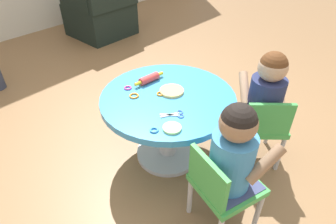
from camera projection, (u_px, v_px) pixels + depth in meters
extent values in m
plane|color=olive|center=(168.00, 154.00, 2.04)|extent=(10.00, 10.00, 0.00)
cylinder|color=silver|center=(168.00, 152.00, 2.03)|extent=(0.44, 0.44, 0.03)
cylinder|color=silver|center=(168.00, 129.00, 1.91)|extent=(0.12, 0.12, 0.46)
cylinder|color=#338CD1|center=(168.00, 98.00, 1.76)|extent=(0.83, 0.83, 0.04)
cylinder|color=#B7B7BC|center=(258.00, 211.00, 1.51)|extent=(0.03, 0.03, 0.28)
cylinder|color=#B7B7BC|center=(227.00, 178.00, 1.69)|extent=(0.03, 0.03, 0.28)
cylinder|color=#B7B7BC|center=(190.00, 196.00, 1.58)|extent=(0.03, 0.03, 0.28)
cube|color=green|center=(227.00, 184.00, 1.45)|extent=(0.38, 0.38, 0.04)
cube|color=green|center=(207.00, 178.00, 1.32)|extent=(0.10, 0.26, 0.22)
cube|color=#3F4772|center=(227.00, 184.00, 1.45)|extent=(0.35, 0.33, 0.04)
cylinder|color=#3F8CCC|center=(231.00, 161.00, 1.35)|extent=(0.21, 0.21, 0.30)
sphere|color=#997051|center=(238.00, 123.00, 1.21)|extent=(0.17, 0.17, 0.17)
sphere|color=black|center=(239.00, 121.00, 1.21)|extent=(0.16, 0.16, 0.16)
cylinder|color=#997051|center=(265.00, 164.00, 1.30)|extent=(0.22, 0.12, 0.17)
cylinder|color=#997051|center=(233.00, 136.00, 1.45)|extent=(0.22, 0.12, 0.17)
cylinder|color=#B7B7BC|center=(269.00, 128.00, 2.05)|extent=(0.03, 0.03, 0.28)
cylinder|color=#B7B7BC|center=(233.00, 128.00, 2.06)|extent=(0.03, 0.03, 0.28)
cylinder|color=#B7B7BC|center=(280.00, 154.00, 1.85)|extent=(0.03, 0.03, 0.28)
cylinder|color=#B7B7BC|center=(240.00, 153.00, 1.85)|extent=(0.03, 0.03, 0.28)
cube|color=green|center=(260.00, 122.00, 1.86)|extent=(0.42, 0.42, 0.04)
cube|color=green|center=(269.00, 119.00, 1.67)|extent=(0.20, 0.22, 0.22)
cube|color=#3F4772|center=(260.00, 122.00, 1.86)|extent=(0.38, 0.38, 0.04)
cylinder|color=navy|center=(265.00, 100.00, 1.76)|extent=(0.21, 0.21, 0.30)
sphere|color=tan|center=(273.00, 67.00, 1.62)|extent=(0.17, 0.17, 0.17)
sphere|color=#593319|center=(273.00, 65.00, 1.61)|extent=(0.16, 0.16, 0.16)
cylinder|color=tan|center=(279.00, 88.00, 1.82)|extent=(0.20, 0.18, 0.17)
cylinder|color=tan|center=(244.00, 88.00, 1.82)|extent=(0.20, 0.18, 0.17)
cube|color=black|center=(101.00, 19.00, 3.76)|extent=(0.71, 0.71, 0.40)
cube|color=black|center=(77.00, 0.00, 3.40)|extent=(0.13, 0.60, 0.20)
cylinder|color=#D83F3F|center=(149.00, 79.00, 1.86)|extent=(0.14, 0.06, 0.05)
cylinder|color=yellow|center=(138.00, 84.00, 1.81)|extent=(0.05, 0.03, 0.02)
cylinder|color=yellow|center=(160.00, 74.00, 1.91)|extent=(0.05, 0.03, 0.02)
cube|color=silver|center=(170.00, 115.00, 1.58)|extent=(0.10, 0.06, 0.01)
cube|color=silver|center=(170.00, 115.00, 1.58)|extent=(0.08, 0.09, 0.01)
torus|color=#3F72CC|center=(180.00, 112.00, 1.61)|extent=(0.05, 0.05, 0.01)
torus|color=#3F72CC|center=(181.00, 116.00, 1.58)|extent=(0.05, 0.05, 0.01)
cylinder|color=#B2E58C|center=(172.00, 128.00, 1.49)|extent=(0.10, 0.10, 0.01)
cylinder|color=#F2CC72|center=(172.00, 91.00, 1.78)|extent=(0.15, 0.15, 0.02)
torus|color=orange|center=(161.00, 94.00, 1.75)|extent=(0.05, 0.05, 0.01)
torus|color=orange|center=(134.00, 96.00, 1.74)|extent=(0.06, 0.06, 0.01)
torus|color=#3F99D8|center=(154.00, 130.00, 1.48)|extent=(0.05, 0.05, 0.01)
torus|color=#D83FA5|center=(128.00, 88.00, 1.81)|extent=(0.05, 0.05, 0.01)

